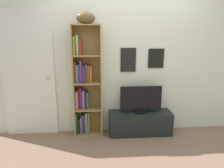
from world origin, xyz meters
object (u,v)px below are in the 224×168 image
Objects in this scene: bookshelf at (85,86)px; football at (86,18)px; television at (141,100)px; tv_stand at (140,123)px; door at (28,75)px.

football is (0.05, -0.03, 1.07)m from bookshelf.
television is (0.87, -0.05, -1.30)m from football.
television is (0.92, -0.08, -0.23)m from bookshelf.
television is at bearing 90.00° from tv_stand.
television is at bearing -3.28° from football.
football reaches higher than bookshelf.
football is at bearing 176.72° from television.
door is at bearing 175.32° from tv_stand.
bookshelf is at bearing -4.43° from door.
tv_stand is at bearing -3.35° from football.
bookshelf reaches higher than television.
tv_stand is 0.52× the size of door.
football is 0.42× the size of television.
football is at bearing -5.89° from door.
television is 1.88m from door.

